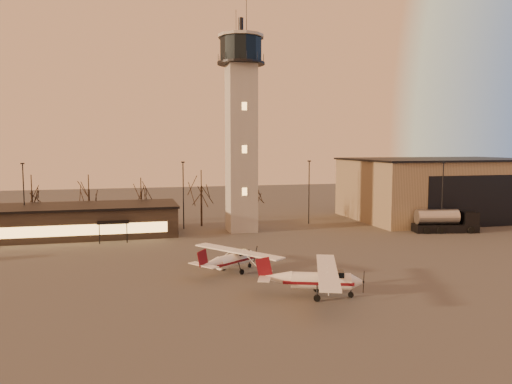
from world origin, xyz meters
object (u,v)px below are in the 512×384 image
fuel_truck (445,223)px  terminal (84,220)px  cessna_front (322,283)px  hangar (440,188)px  control_tower (241,119)px  cessna_rear (235,261)px

fuel_truck → terminal: bearing=179.8°
cessna_front → terminal: bearing=142.2°
fuel_truck → hangar: bearing=69.6°
fuel_truck → control_tower: bearing=175.0°
hangar → cessna_rear: size_ratio=3.14×
hangar → control_tower: bearing=-173.7°
terminal → cessna_front: 40.77m
control_tower → hangar: (36.00, 3.98, -11.17)m
terminal → fuel_truck: bearing=-11.6°
cessna_front → fuel_truck: bearing=60.7°
control_tower → hangar: bearing=6.3°
cessna_front → fuel_truck: 37.90m
cessna_rear → fuel_truck: size_ratio=1.03×
control_tower → hangar: 37.90m
hangar → terminal: hangar is taller
hangar → fuel_truck: bearing=-121.8°
control_tower → cessna_front: (-0.65, -32.74, -15.20)m
cessna_front → fuel_truck: fuel_truck is taller
cessna_front → cessna_rear: bearing=138.5°
control_tower → fuel_truck: (28.35, -8.35, -14.99)m
control_tower → cessna_rear: bearing=-104.5°
cessna_front → cessna_rear: size_ratio=1.20×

